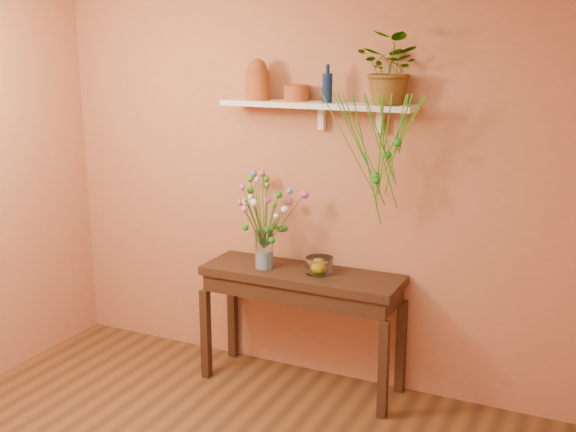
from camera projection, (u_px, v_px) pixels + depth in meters
name	position (u px, v px, depth m)	size (l,w,h in m)	color
room	(134.00, 271.00, 3.04)	(4.04, 4.04, 2.70)	brown
sideboard	(302.00, 288.00, 4.74)	(1.36, 0.44, 0.82)	#351F16
wall_shelf	(318.00, 106.00, 4.53)	(1.30, 0.24, 0.19)	white
terracotta_jug	(258.00, 80.00, 4.64)	(0.18, 0.18, 0.27)	#9D4B20
terracotta_pot	(297.00, 93.00, 4.60)	(0.17, 0.17, 0.10)	#9D4B20
blue_bottle	(327.00, 87.00, 4.45)	(0.08, 0.08, 0.24)	#0B1F47
spider_plant	(392.00, 68.00, 4.28)	(0.39, 0.34, 0.44)	#1E811A
plant_fronds	(381.00, 152.00, 4.25)	(0.61, 0.35, 0.83)	#1E811A
glass_vase	(264.00, 252.00, 4.76)	(0.12, 0.12, 0.26)	white
bouquet	(266.00, 203.00, 4.69)	(0.47, 0.48, 0.50)	#386B28
glass_bowl	(319.00, 266.00, 4.66)	(0.18, 0.18, 0.11)	white
lemon	(319.00, 267.00, 4.66)	(0.07, 0.07, 0.07)	#FFFD1A
carton	(265.00, 261.00, 4.74)	(0.05, 0.04, 0.11)	teal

